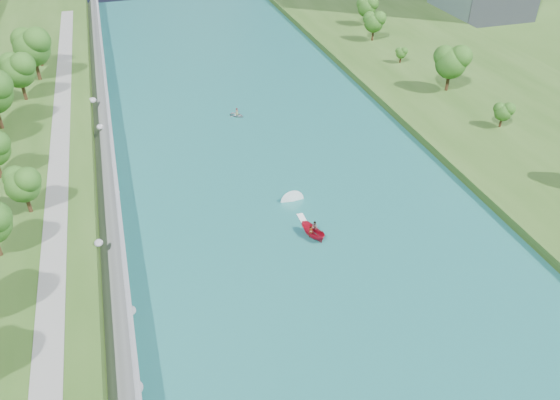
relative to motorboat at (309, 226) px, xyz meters
name	(u,v)px	position (x,y,z in m)	size (l,w,h in m)	color
ground	(339,289)	(-0.34, -11.81, -0.83)	(260.00, 260.00, 0.00)	#2D5119
river_water	(289,199)	(-0.34, 8.19, -0.78)	(55.00, 240.00, 0.10)	#196157
riprap_bank	(110,224)	(-26.19, 7.08, 0.97)	(4.39, 236.00, 4.25)	slate
riverside_path	(56,218)	(-32.84, 8.19, 2.72)	(3.00, 200.00, 0.10)	gray
trees_east	(505,108)	(40.90, 15.11, 5.33)	(13.33, 137.56, 11.03)	#285115
motorboat	(309,226)	(0.00, 0.00, 0.00)	(3.60, 19.11, 2.05)	#A80D21
raft	(237,114)	(-1.38, 37.77, -0.36)	(3.40, 3.45, 1.66)	#9A9DA2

